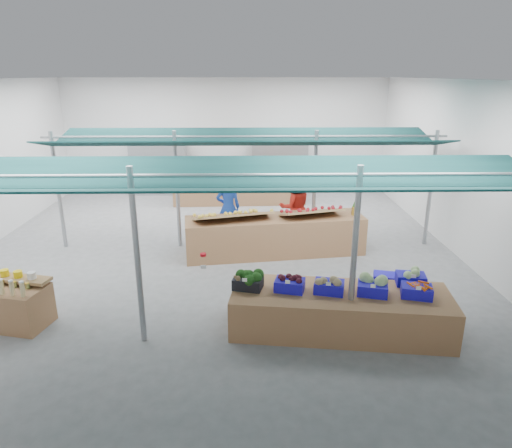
{
  "coord_description": "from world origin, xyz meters",
  "views": [
    {
      "loc": [
        0.76,
        -10.81,
        4.32
      ],
      "look_at": [
        0.96,
        -1.6,
        1.28
      ],
      "focal_mm": 32.0,
      "sensor_mm": 36.0,
      "label": 1
    }
  ],
  "objects_px": {
    "fruit_counter": "(275,235)",
    "vendor_left": "(228,208)",
    "veg_counter": "(340,312)",
    "vendor_right": "(295,207)",
    "bottle_shelf": "(3,302)",
    "crate_stack": "(386,288)"
  },
  "relations": [
    {
      "from": "veg_counter",
      "to": "vendor_left",
      "type": "relative_size",
      "value": 2.12
    },
    {
      "from": "vendor_right",
      "to": "bottle_shelf",
      "type": "bearing_deg",
      "value": 29.89
    },
    {
      "from": "veg_counter",
      "to": "fruit_counter",
      "type": "distance_m",
      "value": 3.78
    },
    {
      "from": "veg_counter",
      "to": "crate_stack",
      "type": "height_order",
      "value": "veg_counter"
    },
    {
      "from": "fruit_counter",
      "to": "vendor_left",
      "type": "bearing_deg",
      "value": 129.85
    },
    {
      "from": "bottle_shelf",
      "to": "fruit_counter",
      "type": "xyz_separation_m",
      "value": [
        5.1,
        3.28,
        0.06
      ]
    },
    {
      "from": "crate_stack",
      "to": "vendor_left",
      "type": "relative_size",
      "value": 0.34
    },
    {
      "from": "vendor_left",
      "to": "veg_counter",
      "type": "bearing_deg",
      "value": 106.28
    },
    {
      "from": "fruit_counter",
      "to": "bottle_shelf",
      "type": "bearing_deg",
      "value": -154.9
    },
    {
      "from": "crate_stack",
      "to": "vendor_left",
      "type": "distance_m",
      "value": 4.98
    },
    {
      "from": "bottle_shelf",
      "to": "crate_stack",
      "type": "height_order",
      "value": "bottle_shelf"
    },
    {
      "from": "vendor_left",
      "to": "vendor_right",
      "type": "xyz_separation_m",
      "value": [
        1.8,
        0.0,
        0.0
      ]
    },
    {
      "from": "bottle_shelf",
      "to": "veg_counter",
      "type": "distance_m",
      "value": 6.03
    },
    {
      "from": "vendor_right",
      "to": "fruit_counter",
      "type": "bearing_deg",
      "value": 53.75
    },
    {
      "from": "bottle_shelf",
      "to": "crate_stack",
      "type": "xyz_separation_m",
      "value": [
        7.13,
        0.63,
        -0.11
      ]
    },
    {
      "from": "fruit_counter",
      "to": "vendor_left",
      "type": "distance_m",
      "value": 1.68
    },
    {
      "from": "veg_counter",
      "to": "vendor_left",
      "type": "height_order",
      "value": "vendor_left"
    },
    {
      "from": "vendor_left",
      "to": "vendor_right",
      "type": "height_order",
      "value": "same"
    },
    {
      "from": "fruit_counter",
      "to": "crate_stack",
      "type": "distance_m",
      "value": 3.34
    },
    {
      "from": "veg_counter",
      "to": "vendor_right",
      "type": "distance_m",
      "value": 4.81
    },
    {
      "from": "veg_counter",
      "to": "vendor_left",
      "type": "bearing_deg",
      "value": 121.43
    },
    {
      "from": "crate_stack",
      "to": "veg_counter",
      "type": "bearing_deg",
      "value": -137.43
    }
  ]
}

